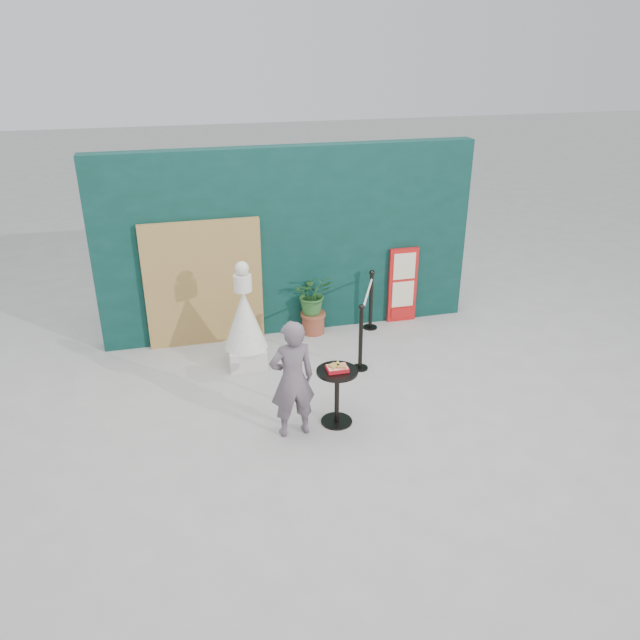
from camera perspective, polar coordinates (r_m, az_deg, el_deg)
The scene contains 10 objects.
ground at distance 7.89m, azimuth 2.23°, elevation -10.17°, with size 60.00×60.00×0.00m, color #ADAAA5.
back_wall at distance 10.00m, azimuth -2.83°, elevation 7.13°, with size 6.00×0.30×3.00m, color #0A2D25.
bamboo_fence at distance 9.79m, azimuth -10.56°, elevation 3.25°, with size 1.80×0.08×2.00m, color tan.
woman at distance 7.47m, azimuth -2.55°, elevation -5.43°, with size 0.56×0.37×1.53m, color #63555F.
menu_board at distance 10.63m, azimuth 7.56°, elevation 3.17°, with size 0.50×0.07×1.30m.
statue at distance 9.14m, azimuth -6.89°, elevation -0.39°, with size 0.64×0.64×1.63m.
cafe_table at distance 7.80m, azimuth 1.56°, elevation -6.25°, with size 0.52×0.52×0.75m.
food_basket at distance 7.66m, azimuth 1.60°, elevation -4.38°, with size 0.26×0.19×0.11m.
planter at distance 10.11m, azimuth -0.65°, elevation 1.93°, with size 0.61×0.53×1.04m.
stanchion_barrier at distance 9.70m, azimuth 4.24°, elevation 0.15°, with size 0.84×1.54×1.03m.
Camera 1 is at (-1.92, -6.19, 4.50)m, focal length 35.00 mm.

